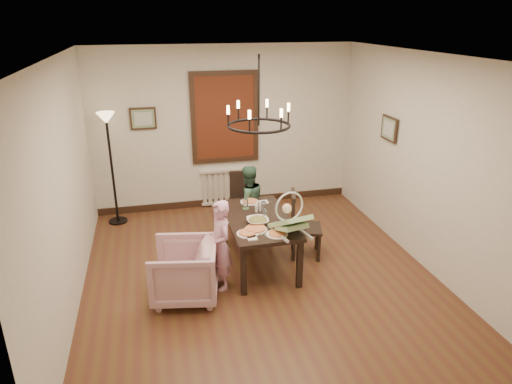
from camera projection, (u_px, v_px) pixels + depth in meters
name	position (u px, v px, depth m)	size (l,w,h in m)	color
room_shell	(253.00, 166.00, 5.91)	(4.51, 5.00, 2.81)	#52291C
dining_table	(259.00, 223.00, 6.12)	(0.85, 1.49, 0.70)	black
chair_far	(244.00, 202.00, 7.21)	(0.41, 0.41, 0.93)	black
chair_right	(306.00, 225.00, 6.39)	(0.42, 0.42, 0.96)	black
armchair	(184.00, 271.00, 5.47)	(0.77, 0.79, 0.71)	#C6979F
elderly_woman	(221.00, 252.00, 5.64)	(0.35, 0.23, 0.96)	#D697B5
seated_man	(248.00, 208.00, 6.92)	(0.47, 0.37, 0.96)	#355945
baby_bouncer	(290.00, 220.00, 5.59)	(0.41, 0.56, 0.37)	#ADE19B
salad_bowl	(258.00, 221.00, 5.90)	(0.34, 0.34, 0.08)	white
pizza_platter	(256.00, 229.00, 5.72)	(0.29, 0.29, 0.04)	tan
drinking_glass	(265.00, 215.00, 6.02)	(0.07, 0.07, 0.13)	silver
window_blinds	(225.00, 118.00, 7.73)	(1.00, 0.03, 1.40)	#551F11
radiator	(226.00, 186.00, 8.20)	(0.92, 0.12, 0.62)	silver
picture_back	(143.00, 119.00, 7.43)	(0.42, 0.03, 0.36)	black
picture_right	(389.00, 129.00, 6.78)	(0.42, 0.03, 0.36)	black
floor_lamp	(112.00, 171.00, 7.30)	(0.30, 0.30, 1.80)	black
chandelier	(259.00, 125.00, 5.63)	(0.80, 0.80, 0.04)	black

